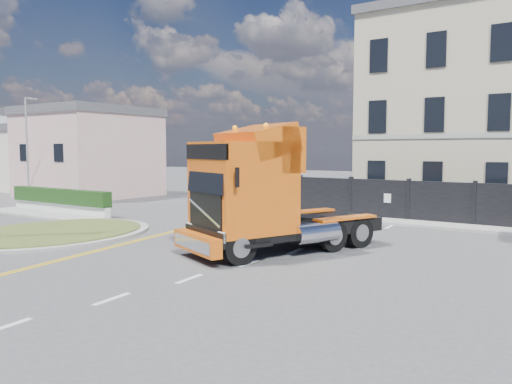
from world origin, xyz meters
The scene contains 12 objects.
ground centered at (0.00, 0.00, 0.00)m, with size 120.00×120.00×0.00m, color #424244.
traffic_island centered at (-7.00, -3.00, 0.08)m, with size 6.80×6.80×0.17m.
hedge_wall centered at (-13.00, 1.50, 0.74)m, with size 8.00×0.55×1.35m.
pavement_side centered at (-13.00, 0.40, 0.05)m, with size 8.50×1.80×0.10m, color gray.
seaside_bldg_pink centered at (-20.00, 9.00, 3.00)m, with size 8.00×8.00×6.00m, color beige.
seaside_bldg_cream centered at (-28.00, 11.00, 2.50)m, with size 9.00×8.00×5.00m, color beige.
seaside_bldg_white centered at (-35.00, 12.00, 3.25)m, with size 8.00×8.00×6.50m, color silver.
hoarding_fence centered at (6.55, 9.00, 1.00)m, with size 18.80×0.25×2.00m.
georgian_building centered at (6.00, 16.50, 5.77)m, with size 12.30×10.30×12.80m.
pavement_far centered at (6.00, 8.10, 0.06)m, with size 20.00×1.60×0.12m, color gray.
truck centered at (2.08, -1.27, 1.89)m, with size 5.19×7.52×4.23m.
lamppost_slim centered at (-17.24, 2.31, 3.97)m, with size 0.28×0.55×6.73m.
Camera 1 is at (11.27, -15.22, 3.50)m, focal length 35.00 mm.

